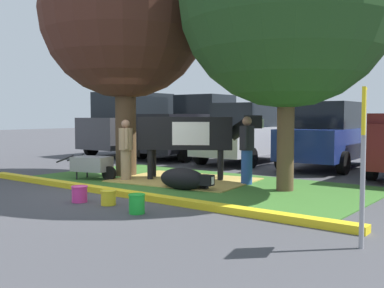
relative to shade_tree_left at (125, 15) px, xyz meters
The scene contains 18 objects.
ground_plane 4.90m from the shade_tree_left, 45.93° to the right, with size 80.00×80.00×0.00m, color #424247.
grass_island 4.76m from the shade_tree_left, ahead, with size 8.23×4.13×0.02m, color #386B28.
curb_yellow 5.19m from the shade_tree_left, 44.24° to the right, with size 9.43×0.24×0.12m, color yellow.
hay_bedding 4.58m from the shade_tree_left, ahead, with size 3.20×2.40×0.04m, color tan.
shade_tree_left is the anchor object (origin of this frame).
cow_holstein 3.59m from the shade_tree_left, 14.67° to the left, with size 2.81×2.06×1.62m.
calf_lying 4.86m from the shade_tree_left, 17.46° to the right, with size 1.32×0.60×0.48m.
person_handler 4.79m from the shade_tree_left, 10.77° to the left, with size 0.34×0.49×1.59m.
person_visitor_near 3.56m from the shade_tree_left, 44.02° to the right, with size 0.43×0.37×1.51m.
wheelbarrow 3.97m from the shade_tree_left, 98.85° to the right, with size 1.61×0.89×0.63m.
parking_sign 8.13m from the shade_tree_left, 22.11° to the right, with size 0.15×0.44×1.95m.
bucket_pink 5.47m from the shade_tree_left, 57.52° to the right, with size 0.31×0.31×0.30m.
bucket_yellow 5.66m from the shade_tree_left, 48.55° to the right, with size 0.29×0.29×0.27m.
bucket_green 6.21m from the shade_tree_left, 41.80° to the right, with size 0.28×0.28×0.33m.
suv_dark_grey 7.32m from the shade_tree_left, 133.15° to the left, with size 2.26×4.67×2.52m.
pickup_truck_black 6.61m from the shade_tree_left, 110.08° to the left, with size 2.39×5.48×2.42m.
sedan_silver 5.98m from the shade_tree_left, 81.71° to the left, with size 2.16×4.47×2.02m.
sedan_blue 7.09m from the shade_tree_left, 56.34° to the left, with size 2.16×4.47×2.02m.
Camera 1 is at (7.04, -6.64, 1.62)m, focal length 42.62 mm.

